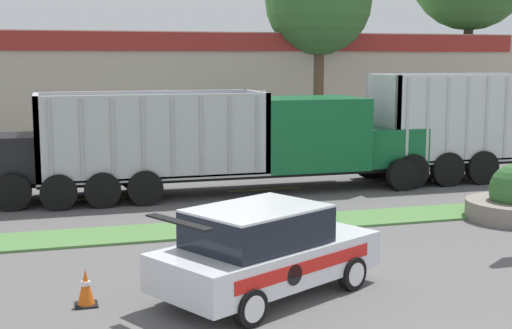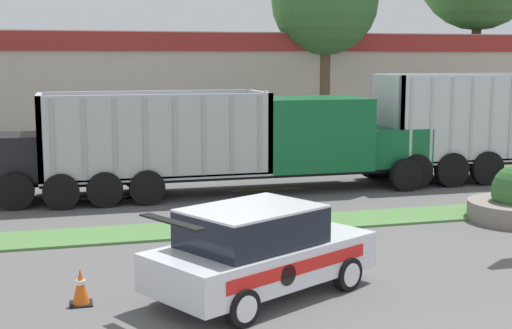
{
  "view_description": "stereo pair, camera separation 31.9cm",
  "coord_description": "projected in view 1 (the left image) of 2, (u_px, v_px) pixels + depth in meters",
  "views": [
    {
      "loc": [
        -4.84,
        -6.87,
        4.26
      ],
      "look_at": [
        0.12,
        9.96,
        1.62
      ],
      "focal_mm": 50.0,
      "sensor_mm": 36.0,
      "label": 1
    },
    {
      "loc": [
        -4.53,
        -6.96,
        4.26
      ],
      "look_at": [
        0.12,
        9.96,
        1.62
      ],
      "focal_mm": 50.0,
      "sensor_mm": 36.0,
      "label": 2
    }
  ],
  "objects": [
    {
      "name": "centre_line_4",
      "position": [
        95.0,
        199.0,
        21.69
      ],
      "size": [
        2.4,
        0.14,
        0.01
      ],
      "primitive_type": "cube",
      "color": "yellow",
      "rests_on": "ground_plane"
    },
    {
      "name": "centre_line_5",
      "position": [
        265.0,
        190.0,
        23.2
      ],
      "size": [
        2.4,
        0.14,
        0.01
      ],
      "primitive_type": "cube",
      "color": "yellow",
      "rests_on": "ground_plane"
    },
    {
      "name": "store_building_backdrop",
      "position": [
        150.0,
        88.0,
        36.84
      ],
      "size": [
        36.22,
        12.1,
        5.4
      ],
      "color": "#BCB29E",
      "rests_on": "ground_plane"
    },
    {
      "name": "centre_line_6",
      "position": [
        413.0,
        181.0,
        24.71
      ],
      "size": [
        2.4,
        0.14,
        0.01
      ],
      "primitive_type": "cube",
      "color": "yellow",
      "rests_on": "ground_plane"
    },
    {
      "name": "traffic_cone",
      "position": [
        86.0,
        288.0,
        12.31
      ],
      "size": [
        0.38,
        0.38,
        0.65
      ],
      "color": "black",
      "rests_on": "ground_plane"
    },
    {
      "name": "rally_car",
      "position": [
        264.0,
        250.0,
        12.77
      ],
      "size": [
        4.62,
        3.65,
        1.69
      ],
      "color": "silver",
      "rests_on": "ground_plane"
    },
    {
      "name": "dump_truck_trail",
      "position": [
        272.0,
        142.0,
        22.91
      ],
      "size": [
        12.46,
        2.85,
        3.28
      ],
      "color": "black",
      "rests_on": "ground_plane"
    },
    {
      "name": "grass_verge",
      "position": [
        250.0,
        226.0,
        18.07
      ],
      "size": [
        120.0,
        1.71,
        0.06
      ],
      "primitive_type": "cube",
      "color": "#517F42",
      "rests_on": "ground_plane"
    }
  ]
}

